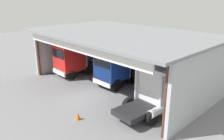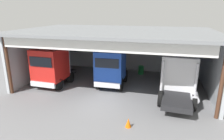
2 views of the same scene
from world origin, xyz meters
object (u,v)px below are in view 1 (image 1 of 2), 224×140
object	(u,v)px
truck_white_yard_outside	(157,88)
oil_drum	(160,76)
truck_red_center_bay	(71,58)
tool_cart	(128,64)
traffic_cone	(78,116)
truck_blue_center_right_bay	(114,67)

from	to	relation	value
truck_white_yard_outside	oil_drum	xyz separation A→B (m)	(-3.50, 5.57, -1.33)
truck_red_center_bay	oil_drum	size ratio (longest dim) A/B	4.80
tool_cart	traffic_cone	size ratio (longest dim) A/B	1.79
truck_white_yard_outside	traffic_cone	size ratio (longest dim) A/B	9.45
truck_white_yard_outside	tool_cart	distance (m)	10.36
truck_white_yard_outside	tool_cart	bearing A→B (deg)	146.91
truck_blue_center_right_bay	truck_red_center_bay	bearing A→B (deg)	11.10
oil_drum	truck_white_yard_outside	bearing A→B (deg)	-57.88
truck_blue_center_right_bay	tool_cart	world-z (taller)	truck_blue_center_right_bay
truck_white_yard_outside	truck_red_center_bay	bearing A→B (deg)	-176.37
truck_red_center_bay	oil_drum	xyz separation A→B (m)	(7.34, 5.61, -1.40)
truck_blue_center_right_bay	traffic_cone	distance (m)	6.82
truck_red_center_bay	truck_blue_center_right_bay	world-z (taller)	truck_blue_center_right_bay
truck_red_center_bay	tool_cart	xyz separation A→B (m)	(2.57, 6.15, -1.36)
truck_red_center_bay	traffic_cone	world-z (taller)	truck_red_center_bay
truck_red_center_bay	tool_cart	distance (m)	6.81
truck_white_yard_outside	traffic_cone	distance (m)	5.92
tool_cart	truck_white_yard_outside	bearing A→B (deg)	-36.51
truck_blue_center_right_bay	truck_white_yard_outside	size ratio (longest dim) A/B	0.94
truck_red_center_bay	traffic_cone	xyz separation A→B (m)	(7.90, -4.87, -1.58)
oil_drum	traffic_cone	bearing A→B (deg)	-86.95
traffic_cone	oil_drum	bearing A→B (deg)	93.05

